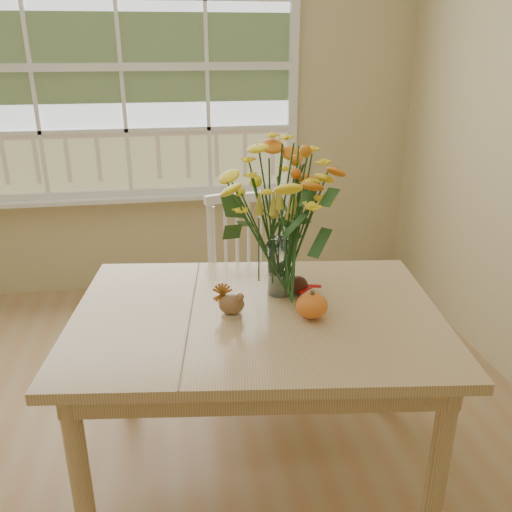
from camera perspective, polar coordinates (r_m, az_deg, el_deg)
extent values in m
cube|color=#D0C385|center=(3.81, -13.74, 15.78)|extent=(4.00, 0.02, 2.70)
cube|color=silver|center=(3.78, -14.03, 18.76)|extent=(2.20, 0.00, 1.60)
cube|color=white|center=(3.86, -12.93, 5.90)|extent=(2.42, 0.12, 0.03)
cube|color=tan|center=(2.08, 0.09, -6.36)|extent=(1.51, 1.16, 0.04)
cube|color=tan|center=(2.11, 0.09, -8.03)|extent=(1.37, 1.03, 0.10)
cylinder|color=tan|center=(2.04, -18.03, -21.16)|extent=(0.07, 0.07, 0.71)
cylinder|color=tan|center=(2.67, -13.54, -9.35)|extent=(0.07, 0.07, 0.71)
cylinder|color=tan|center=(2.08, 18.66, -20.25)|extent=(0.07, 0.07, 0.71)
cylinder|color=tan|center=(2.70, 12.86, -8.90)|extent=(0.07, 0.07, 0.71)
cube|color=white|center=(2.79, -0.11, -4.82)|extent=(0.46, 0.44, 0.05)
cube|color=white|center=(2.85, -0.78, 1.29)|extent=(0.45, 0.05, 0.51)
cylinder|color=white|center=(2.75, -3.04, -11.08)|extent=(0.04, 0.04, 0.44)
cylinder|color=white|center=(3.02, -3.95, -7.79)|extent=(0.04, 0.04, 0.44)
cylinder|color=white|center=(2.81, 4.07, -10.33)|extent=(0.04, 0.04, 0.44)
cylinder|color=white|center=(3.08, 2.49, -7.19)|extent=(0.04, 0.04, 0.44)
cylinder|color=white|center=(2.17, 2.56, -1.12)|extent=(0.10, 0.10, 0.23)
ellipsoid|color=orange|center=(2.02, 5.89, -5.34)|extent=(0.12, 0.12, 0.09)
cylinder|color=#CCB78C|center=(2.04, -2.57, -6.17)|extent=(0.08, 0.08, 0.01)
ellipsoid|color=brown|center=(2.02, -2.59, -5.11)|extent=(0.11, 0.09, 0.08)
ellipsoid|color=#38160F|center=(2.19, 4.40, -3.19)|extent=(0.08, 0.08, 0.08)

